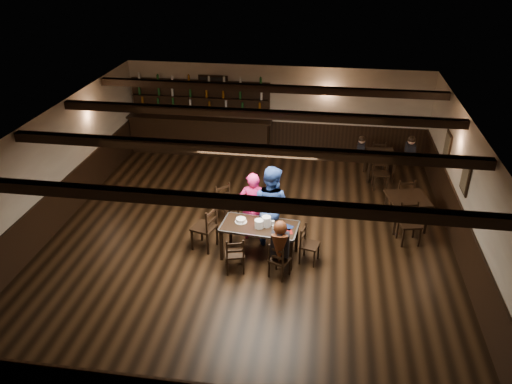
# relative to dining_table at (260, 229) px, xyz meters

# --- Properties ---
(ground) EXTENTS (10.00, 10.00, 0.00)m
(ground) POSITION_rel_dining_table_xyz_m (-0.30, 0.63, -0.67)
(ground) COLOR black
(ground) RESTS_ON ground
(room_shell) EXTENTS (9.02, 10.02, 2.71)m
(room_shell) POSITION_rel_dining_table_xyz_m (-0.29, 0.67, 1.07)
(room_shell) COLOR beige
(room_shell) RESTS_ON ground
(dining_table) EXTENTS (1.66, 0.94, 0.75)m
(dining_table) POSITION_rel_dining_table_xyz_m (0.00, 0.00, 0.00)
(dining_table) COLOR black
(dining_table) RESTS_ON ground
(chair_near_left) EXTENTS (0.47, 0.45, 0.82)m
(chair_near_left) POSITION_rel_dining_table_xyz_m (-0.40, -0.66, -0.20)
(chair_near_left) COLOR black
(chair_near_left) RESTS_ON ground
(chair_near_right) EXTENTS (0.47, 0.47, 0.78)m
(chair_near_right) POSITION_rel_dining_table_xyz_m (0.47, -0.70, -0.22)
(chair_near_right) COLOR black
(chair_near_right) RESTS_ON ground
(chair_end_left) EXTENTS (0.57, 0.59, 1.02)m
(chair_end_left) POSITION_rel_dining_table_xyz_m (-1.14, 0.11, -0.07)
(chair_end_left) COLOR black
(chair_end_left) RESTS_ON ground
(chair_end_right) EXTENTS (0.44, 0.46, 0.82)m
(chair_end_right) POSITION_rel_dining_table_xyz_m (0.99, -0.04, -0.20)
(chair_end_right) COLOR black
(chair_end_right) RESTS_ON ground
(chair_far_pushed) EXTENTS (0.60, 0.60, 0.93)m
(chair_far_pushed) POSITION_rel_dining_table_xyz_m (-1.00, 1.32, -0.13)
(chair_far_pushed) COLOR black
(chair_far_pushed) RESTS_ON ground
(woman_pink) EXTENTS (0.63, 0.46, 1.61)m
(woman_pink) POSITION_rel_dining_table_xyz_m (-0.25, 0.68, 0.13)
(woman_pink) COLOR #EE3755
(woman_pink) RESTS_ON ground
(man_blue) EXTENTS (1.11, 1.01, 1.85)m
(man_blue) POSITION_rel_dining_table_xyz_m (0.16, 0.55, 0.25)
(man_blue) COLOR navy
(man_blue) RESTS_ON ground
(seated_person) EXTENTS (0.35, 0.53, 0.86)m
(seated_person) POSITION_rel_dining_table_xyz_m (0.49, -0.66, 0.17)
(seated_person) COLOR black
(seated_person) RESTS_ON ground
(cake) EXTENTS (0.26, 0.26, 0.08)m
(cake) POSITION_rel_dining_table_xyz_m (-0.41, 0.09, 0.12)
(cake) COLOR white
(cake) RESTS_ON dining_table
(plate_stack_a) EXTENTS (0.19, 0.19, 0.18)m
(plate_stack_a) POSITION_rel_dining_table_xyz_m (0.00, -0.08, 0.17)
(plate_stack_a) COLOR white
(plate_stack_a) RESTS_ON dining_table
(plate_stack_b) EXTENTS (0.19, 0.19, 0.22)m
(plate_stack_b) POSITION_rel_dining_table_xyz_m (0.14, 0.00, 0.19)
(plate_stack_b) COLOR white
(plate_stack_b) RESTS_ON dining_table
(tea_light) EXTENTS (0.05, 0.05, 0.06)m
(tea_light) POSITION_rel_dining_table_xyz_m (0.01, 0.12, 0.10)
(tea_light) COLOR #A5A8AD
(tea_light) RESTS_ON dining_table
(salt_shaker) EXTENTS (0.04, 0.04, 0.09)m
(salt_shaker) POSITION_rel_dining_table_xyz_m (0.29, -0.09, 0.12)
(salt_shaker) COLOR silver
(salt_shaker) RESTS_ON dining_table
(pepper_shaker) EXTENTS (0.04, 0.04, 0.10)m
(pepper_shaker) POSITION_rel_dining_table_xyz_m (0.45, -0.15, 0.13)
(pepper_shaker) COLOR #A5A8AD
(pepper_shaker) RESTS_ON dining_table
(drink_glass) EXTENTS (0.07, 0.07, 0.11)m
(drink_glass) POSITION_rel_dining_table_xyz_m (0.27, 0.05, 0.13)
(drink_glass) COLOR silver
(drink_glass) RESTS_ON dining_table
(menu_red) EXTENTS (0.34, 0.28, 0.00)m
(menu_red) POSITION_rel_dining_table_xyz_m (0.54, -0.17, 0.08)
(menu_red) COLOR maroon
(menu_red) RESTS_ON dining_table
(menu_blue) EXTENTS (0.35, 0.31, 0.00)m
(menu_blue) POSITION_rel_dining_table_xyz_m (0.54, 0.03, 0.08)
(menu_blue) COLOR #0D1A43
(menu_blue) RESTS_ON dining_table
(bar_counter) EXTENTS (4.44, 0.70, 2.20)m
(bar_counter) POSITION_rel_dining_table_xyz_m (-2.61, 5.35, 0.05)
(bar_counter) COLOR black
(bar_counter) RESTS_ON ground
(back_table_a) EXTENTS (1.04, 1.04, 0.75)m
(back_table_a) POSITION_rel_dining_table_xyz_m (3.19, 1.70, -0.02)
(back_table_a) COLOR black
(back_table_a) RESTS_ON ground
(back_table_b) EXTENTS (0.89, 0.89, 0.75)m
(back_table_b) POSITION_rel_dining_table_xyz_m (2.75, 4.25, -0.02)
(back_table_b) COLOR black
(back_table_b) RESTS_ON ground
(bg_patron_left) EXTENTS (0.24, 0.35, 0.69)m
(bg_patron_left) POSITION_rel_dining_table_xyz_m (2.22, 4.38, 0.13)
(bg_patron_left) COLOR black
(bg_patron_left) RESTS_ON ground
(bg_patron_right) EXTENTS (0.24, 0.38, 0.76)m
(bg_patron_right) POSITION_rel_dining_table_xyz_m (3.54, 4.38, 0.17)
(bg_patron_right) COLOR black
(bg_patron_right) RESTS_ON ground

